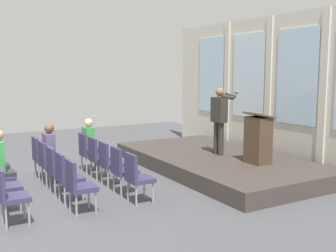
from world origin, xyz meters
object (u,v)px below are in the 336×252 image
Objects in this scene: mic_stand at (217,139)px; audience_r1_c1 at (52,151)px; chair_r0_c0 at (88,150)px; chair_r1_c3 at (66,174)px; chair_r0_c1 at (97,155)px; chair_r1_c1 at (48,160)px; audience_r0_c0 at (91,142)px; chair_r0_c3 at (122,167)px; audience_r2_c2 at (1,162)px; lectern at (258,139)px; chair_r0_c4 at (136,175)px; chair_r2_c3 at (3,183)px; chair_r1_c4 at (78,183)px; chair_r0_c2 at (109,161)px; chair_r1_c0 at (41,155)px; chair_r2_c4 at (9,193)px; chair_r1_c2 at (57,167)px; speaker at (220,116)px.

audience_r1_c1 is (-0.36, -4.12, 0.04)m from mic_stand.
chair_r0_c0 is (-1.04, -3.10, -0.16)m from mic_stand.
mic_stand is 4.32m from chair_r1_c3.
chair_r0_c1 is 1.00× the size of chair_r1_c1.
audience_r0_c0 reaches higher than chair_r1_c3.
audience_r2_c2 reaches higher than chair_r0_c3.
chair_r0_c1 is 0.71× the size of audience_r1_c1.
lectern reaches higher than audience_r1_c1.
chair_r2_c3 is at bearing -107.10° from chair_r0_c4.
chair_r1_c1 is at bearing 180.00° from chair_r1_c4.
chair_r1_c3 is at bearing 56.47° from audience_r2_c2.
chair_r0_c0 is at bearing 180.00° from chair_r0_c2.
chair_r1_c0 is (0.00, -1.10, 0.00)m from chair_r0_c0.
chair_r0_c0 is 1.00× the size of chair_r1_c4.
chair_r0_c4 is 2.21m from chair_r2_c4.
chair_r0_c1 is 1.00× the size of chair_r1_c2.
chair_r0_c3 is (0.68, 0.00, 0.00)m from chair_r0_c2.
audience_r0_c0 reaches higher than chair_r0_c4.
chair_r0_c3 is 0.71× the size of audience_r1_c1.
chair_r0_c0 is 0.68m from chair_r0_c1.
chair_r1_c3 is 1.00× the size of chair_r2_c4.
speaker reaches higher than chair_r1_c1.
chair_r0_c2 is (-1.16, -3.12, -0.37)m from lectern.
chair_r0_c3 is (1.00, -3.10, -0.16)m from mic_stand.
chair_r1_c3 is at bearing -3.42° from audience_r1_c1.
chair_r0_c1 is 0.69× the size of audience_r2_c2.
chair_r0_c2 is (1.36, -0.08, -0.19)m from audience_r0_c0.
audience_r2_c2 is at bearing -142.97° from chair_r1_c4.
chair_r1_c0 is (-1.04, -4.20, -0.16)m from mic_stand.
audience_r0_c0 reaches higher than chair_r0_c0.
mic_stand is 1.65× the size of chair_r2_c3.
lectern reaches higher than chair_r1_c4.
chair_r0_c0 is 1.00× the size of chair_r0_c2.
audience_r2_c2 is (-1.36, -2.13, 0.22)m from chair_r0_c4.
chair_r1_c3 is at bearing -39.10° from chair_r0_c1.
chair_r1_c4 is at bearing 0.00° from chair_r1_c1.
chair_r2_c3 is (-0.68, -2.21, 0.00)m from chair_r0_c4.
audience_r1_c1 reaches higher than chair_r2_c3.
chair_r2_c3 is at bearing -90.00° from chair_r1_c3.
chair_r0_c2 is at bearing 121.60° from chair_r1_c3.
chair_r0_c1 is (0.68, -0.08, -0.19)m from audience_r0_c0.
chair_r0_c4 is (0.20, -3.12, -0.37)m from lectern.
chair_r1_c3 is (1.36, 0.00, 0.00)m from chair_r1_c1.
chair_r1_c4 is at bearing 0.00° from chair_r1_c3.
chair_r0_c2 is (0.06, -2.95, -0.79)m from speaker.
audience_r1_c1 is (-1.36, -1.02, 0.20)m from chair_r0_c3.
chair_r0_c1 is 2.04m from chair_r0_c4.
audience_r2_c2 is at bearing -58.44° from audience_r0_c0.
audience_r0_c0 is (-2.52, -3.03, -0.19)m from lectern.
chair_r1_c3 is (-0.48, -4.22, -0.37)m from lectern.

